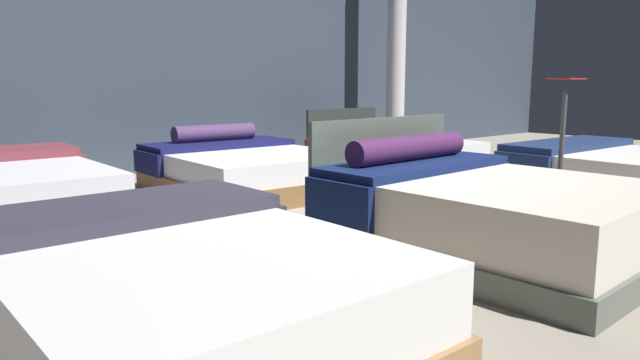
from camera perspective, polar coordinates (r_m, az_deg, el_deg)
ground_plane at (r=4.79m, az=5.07°, el=-4.24°), size 18.00×18.00×0.02m
showroom_back_wall at (r=7.78m, az=-15.60°, el=13.78°), size 18.00×0.06×3.50m
bed_0 at (r=2.52m, az=-13.93°, el=-11.06°), size 1.52×1.92×0.56m
bed_1 at (r=4.02m, az=15.96°, el=-3.12°), size 1.69×2.04×0.87m
bed_2 at (r=6.07m, az=28.21°, el=0.11°), size 1.73×1.97×0.55m
bed_4 at (r=6.12m, az=-7.35°, el=1.01°), size 1.77×2.00×0.67m
bed_5 at (r=7.69m, az=7.07°, el=2.62°), size 1.60×2.06×0.77m
price_sign at (r=5.08m, az=22.57°, el=1.22°), size 0.28×0.24×1.17m
support_pillar at (r=9.31m, az=7.53°, el=13.29°), size 0.29×0.29×3.50m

